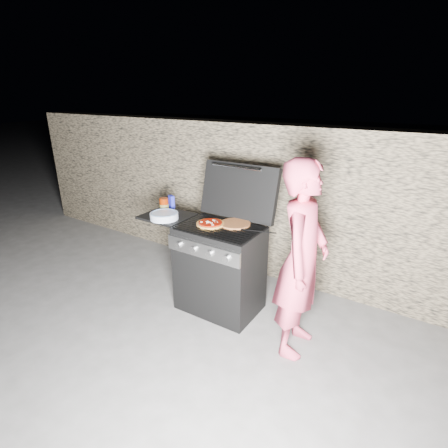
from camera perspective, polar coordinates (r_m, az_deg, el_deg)
The scene contains 10 objects.
ground at distance 3.80m, azimuth -0.65°, elevation -13.35°, with size 50.00×50.00×0.00m, color #595755.
stone_wall at distance 4.24m, azimuth 7.13°, elevation 3.78°, with size 8.00×0.35×1.80m, color tan.
gas_grill at distance 3.69m, azimuth -3.95°, elevation -6.28°, with size 1.34×0.79×0.91m, color black, non-canonical shape.
pizza_topped at distance 3.42m, azimuth -2.24°, elevation 0.12°, with size 0.27×0.27×0.03m, color gold, non-canonical shape.
pizza_plain at distance 3.43m, azimuth 1.83°, elevation 0.05°, with size 0.30×0.30×0.02m, color #D3823E.
sauce_jar at distance 3.86m, azimuth -9.75°, elevation 3.11°, with size 0.10×0.10×0.15m, color maroon.
blue_carton at distance 3.91m, azimuth -8.57°, elevation 3.48°, with size 0.07×0.04×0.16m, color #2025BB.
plate_stack at distance 3.64m, azimuth -9.74°, elevation 1.32°, with size 0.29×0.29×0.07m, color white.
person at distance 2.94m, azimuth 12.58°, elevation -5.85°, with size 0.61×0.40×1.68m, color #E44968.
tongs at distance 3.16m, azimuth 5.57°, elevation -1.27°, with size 0.01×0.01×0.39m, color black.
Camera 1 is at (1.73, -2.62, 2.14)m, focal length 28.00 mm.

